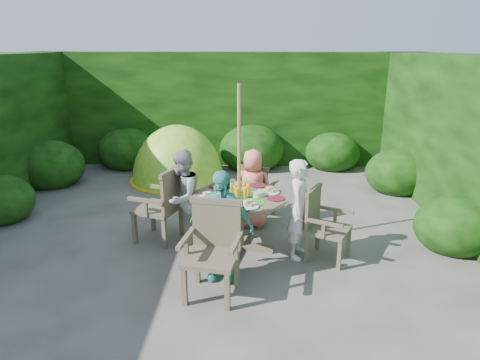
{
  "coord_description": "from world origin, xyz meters",
  "views": [
    {
      "loc": [
        0.61,
        -5.97,
        2.64
      ],
      "look_at": [
        0.44,
        -0.3,
        0.85
      ],
      "focal_mm": 32.0,
      "sensor_mm": 36.0,
      "label": 1
    }
  ],
  "objects_px": {
    "child_back": "(253,189)",
    "garden_chair_right": "(323,223)",
    "garden_chair_back": "(256,191)",
    "dome_tent": "(178,179)",
    "parasol_pole": "(239,171)",
    "garden_chair_front": "(213,248)",
    "child_front": "(221,226)",
    "garden_chair_left": "(163,204)",
    "patio_table": "(239,204)",
    "child_left": "(182,198)",
    "child_right": "(300,209)"
  },
  "relations": [
    {
      "from": "parasol_pole",
      "to": "garden_chair_right",
      "type": "height_order",
      "value": "parasol_pole"
    },
    {
      "from": "parasol_pole",
      "to": "garden_chair_back",
      "type": "xyz_separation_m",
      "value": [
        0.24,
        1.08,
        -0.64
      ]
    },
    {
      "from": "child_left",
      "to": "child_back",
      "type": "distance_m",
      "value": 1.13
    },
    {
      "from": "garden_chair_right",
      "to": "garden_chair_left",
      "type": "relative_size",
      "value": 0.88
    },
    {
      "from": "garden_chair_right",
      "to": "child_left",
      "type": "bearing_deg",
      "value": 104.37
    },
    {
      "from": "child_back",
      "to": "dome_tent",
      "type": "xyz_separation_m",
      "value": [
        -1.53,
        2.31,
        -0.6
      ]
    },
    {
      "from": "garden_chair_right",
      "to": "garden_chair_front",
      "type": "distance_m",
      "value": 1.57
    },
    {
      "from": "garden_chair_right",
      "to": "garden_chair_back",
      "type": "xyz_separation_m",
      "value": [
        -0.84,
        1.31,
        -0.02
      ]
    },
    {
      "from": "garden_chair_back",
      "to": "child_back",
      "type": "bearing_deg",
      "value": 101.4
    },
    {
      "from": "child_left",
      "to": "garden_chair_back",
      "type": "bearing_deg",
      "value": 146.33
    },
    {
      "from": "patio_table",
      "to": "child_right",
      "type": "height_order",
      "value": "child_right"
    },
    {
      "from": "child_back",
      "to": "garden_chair_back",
      "type": "bearing_deg",
      "value": -97.58
    },
    {
      "from": "garden_chair_right",
      "to": "child_back",
      "type": "height_order",
      "value": "child_back"
    },
    {
      "from": "garden_chair_back",
      "to": "garden_chair_right",
      "type": "bearing_deg",
      "value": 144.88
    },
    {
      "from": "garden_chair_front",
      "to": "dome_tent",
      "type": "xyz_separation_m",
      "value": [
        -1.1,
        4.15,
        -0.54
      ]
    },
    {
      "from": "dome_tent",
      "to": "garden_chair_right",
      "type": "bearing_deg",
      "value": -37.67
    },
    {
      "from": "garden_chair_back",
      "to": "child_right",
      "type": "relative_size",
      "value": 0.66
    },
    {
      "from": "child_front",
      "to": "dome_tent",
      "type": "xyz_separation_m",
      "value": [
        -1.17,
        3.87,
        -0.67
      ]
    },
    {
      "from": "parasol_pole",
      "to": "child_right",
      "type": "relative_size",
      "value": 1.69
    },
    {
      "from": "parasol_pole",
      "to": "garden_chair_right",
      "type": "distance_m",
      "value": 1.27
    },
    {
      "from": "garden_chair_right",
      "to": "child_back",
      "type": "xyz_separation_m",
      "value": [
        -0.9,
        1.01,
        0.12
      ]
    },
    {
      "from": "child_front",
      "to": "parasol_pole",
      "type": "bearing_deg",
      "value": 95.27
    },
    {
      "from": "parasol_pole",
      "to": "child_left",
      "type": "relative_size",
      "value": 1.66
    },
    {
      "from": "child_back",
      "to": "garden_chair_right",
      "type": "bearing_deg",
      "value": 134.83
    },
    {
      "from": "child_right",
      "to": "dome_tent",
      "type": "bearing_deg",
      "value": 51.61
    },
    {
      "from": "dome_tent",
      "to": "child_back",
      "type": "bearing_deg",
      "value": -40.33
    },
    {
      "from": "garden_chair_back",
      "to": "child_back",
      "type": "distance_m",
      "value": 0.33
    },
    {
      "from": "child_right",
      "to": "child_back",
      "type": "bearing_deg",
      "value": 50.5
    },
    {
      "from": "parasol_pole",
      "to": "dome_tent",
      "type": "xyz_separation_m",
      "value": [
        -1.35,
        3.09,
        -1.1
      ]
    },
    {
      "from": "child_back",
      "to": "child_left",
      "type": "bearing_deg",
      "value": 35.14
    },
    {
      "from": "garden_chair_left",
      "to": "child_back",
      "type": "relative_size",
      "value": 0.85
    },
    {
      "from": "child_back",
      "to": "dome_tent",
      "type": "bearing_deg",
      "value": -53.3
    },
    {
      "from": "garden_chair_front",
      "to": "child_back",
      "type": "bearing_deg",
      "value": 86.8
    },
    {
      "from": "parasol_pole",
      "to": "garden_chair_left",
      "type": "distance_m",
      "value": 1.22
    },
    {
      "from": "parasol_pole",
      "to": "child_front",
      "type": "distance_m",
      "value": 0.91
    },
    {
      "from": "garden_chair_left",
      "to": "garden_chair_back",
      "type": "xyz_separation_m",
      "value": [
        1.3,
        0.84,
        -0.09
      ]
    },
    {
      "from": "garden_chair_back",
      "to": "garden_chair_front",
      "type": "height_order",
      "value": "garden_chair_front"
    },
    {
      "from": "parasol_pole",
      "to": "child_front",
      "type": "relative_size",
      "value": 1.65
    },
    {
      "from": "child_right",
      "to": "dome_tent",
      "type": "height_order",
      "value": "child_right"
    },
    {
      "from": "garden_chair_left",
      "to": "dome_tent",
      "type": "distance_m",
      "value": 2.92
    },
    {
      "from": "child_front",
      "to": "garden_chair_left",
      "type": "bearing_deg",
      "value": 149.33
    },
    {
      "from": "dome_tent",
      "to": "garden_chair_front",
      "type": "bearing_deg",
      "value": -59.02
    },
    {
      "from": "child_back",
      "to": "dome_tent",
      "type": "distance_m",
      "value": 2.84
    },
    {
      "from": "patio_table",
      "to": "child_left",
      "type": "xyz_separation_m",
      "value": [
        -0.78,
        0.18,
        0.02
      ]
    },
    {
      "from": "patio_table",
      "to": "child_left",
      "type": "distance_m",
      "value": 0.8
    },
    {
      "from": "garden_chair_right",
      "to": "dome_tent",
      "type": "distance_m",
      "value": 4.14
    },
    {
      "from": "patio_table",
      "to": "child_left",
      "type": "relative_size",
      "value": 1.19
    },
    {
      "from": "garden_chair_left",
      "to": "garden_chair_front",
      "type": "height_order",
      "value": "garden_chair_left"
    },
    {
      "from": "garden_chair_front",
      "to": "garden_chair_back",
      "type": "bearing_deg",
      "value": 87.13
    },
    {
      "from": "patio_table",
      "to": "parasol_pole",
      "type": "bearing_deg",
      "value": 179.8
    }
  ]
}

